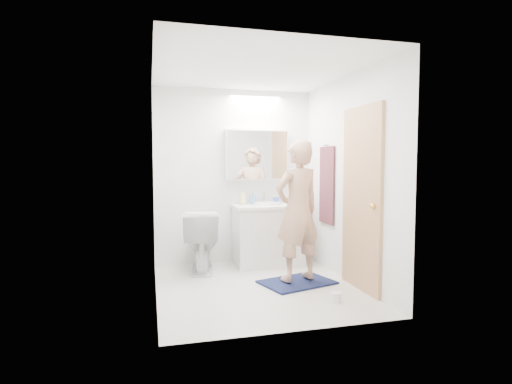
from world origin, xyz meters
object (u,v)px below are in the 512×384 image
object	(u,v)px
person	(297,210)
toilet_paper_roll	(336,297)
toilet	(201,240)
soap_bottle_b	(253,198)
medicine_cabinet	(257,155)
toothbrush_cup	(276,200)
vanity_cabinet	(268,236)
soap_bottle_a	(243,197)

from	to	relation	value
person	toilet_paper_roll	bearing A→B (deg)	85.99
toilet	soap_bottle_b	world-z (taller)	soap_bottle_b
toilet	person	world-z (taller)	person
medicine_cabinet	toothbrush_cup	bearing A→B (deg)	-10.40
vanity_cabinet	person	bearing A→B (deg)	-85.56
soap_bottle_b	toothbrush_cup	world-z (taller)	soap_bottle_b
soap_bottle_a	toilet_paper_roll	bearing A→B (deg)	-73.20
medicine_cabinet	toilet	size ratio (longest dim) A/B	1.11
vanity_cabinet	medicine_cabinet	distance (m)	1.13
medicine_cabinet	person	xyz separation A→B (m)	(0.18, -1.15, -0.65)
medicine_cabinet	soap_bottle_a	distance (m)	0.62
vanity_cabinet	toilet_paper_roll	size ratio (longest dim) A/B	8.18
soap_bottle_b	toothbrush_cup	size ratio (longest dim) A/B	1.78
person	toothbrush_cup	xyz separation A→B (m)	(0.09, 1.10, 0.02)
medicine_cabinet	soap_bottle_b	world-z (taller)	medicine_cabinet
soap_bottle_a	medicine_cabinet	bearing A→B (deg)	15.85
soap_bottle_b	toothbrush_cup	xyz separation A→B (m)	(0.33, -0.02, -0.04)
person	toilet_paper_roll	size ratio (longest dim) A/B	14.54
medicine_cabinet	toothbrush_cup	size ratio (longest dim) A/B	9.40
medicine_cabinet	soap_bottle_b	xyz separation A→B (m)	(-0.05, -0.03, -0.60)
vanity_cabinet	toilet	size ratio (longest dim) A/B	1.13
medicine_cabinet	toilet_paper_roll	bearing A→B (deg)	-79.90
medicine_cabinet	toilet_paper_roll	xyz separation A→B (m)	(0.33, -1.85, -1.45)
soap_bottle_b	toilet_paper_roll	xyz separation A→B (m)	(0.39, -1.82, -0.85)
medicine_cabinet	toilet	distance (m)	1.41
toilet	soap_bottle_b	bearing A→B (deg)	-151.25
vanity_cabinet	toothbrush_cup	distance (m)	0.53
medicine_cabinet	toothbrush_cup	xyz separation A→B (m)	(0.27, -0.05, -0.64)
toilet_paper_roll	vanity_cabinet	bearing A→B (deg)	97.75
person	soap_bottle_a	world-z (taller)	person
soap_bottle_a	soap_bottle_b	distance (m)	0.16
toilet	toothbrush_cup	world-z (taller)	toothbrush_cup
soap_bottle_a	toothbrush_cup	distance (m)	0.49
medicine_cabinet	toilet	xyz separation A→B (m)	(-0.82, -0.32, -1.10)
person	soap_bottle_a	size ratio (longest dim) A/B	8.02
medicine_cabinet	toilet	world-z (taller)	medicine_cabinet
medicine_cabinet	toothbrush_cup	world-z (taller)	medicine_cabinet
medicine_cabinet	toilet_paper_roll	size ratio (longest dim) A/B	8.00
toilet	toilet_paper_roll	xyz separation A→B (m)	(1.15, -1.53, -0.35)
vanity_cabinet	medicine_cabinet	size ratio (longest dim) A/B	1.02
toilet	soap_bottle_a	xyz separation A→B (m)	(0.61, 0.26, 0.52)
vanity_cabinet	person	size ratio (longest dim) A/B	0.56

